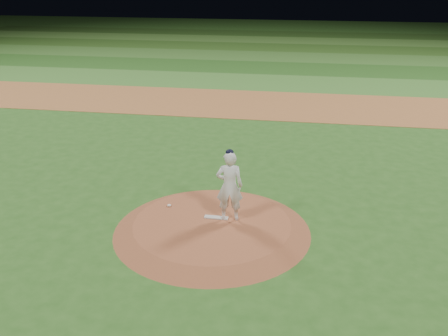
# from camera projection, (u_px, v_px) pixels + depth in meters

# --- Properties ---
(ground) EXTENTS (120.00, 120.00, 0.00)m
(ground) POSITION_uv_depth(u_px,v_px,m) (212.00, 231.00, 14.01)
(ground) COLOR #29571C
(ground) RESTS_ON ground
(infield_dirt_band) EXTENTS (70.00, 6.00, 0.02)m
(infield_dirt_band) POSITION_uv_depth(u_px,v_px,m) (261.00, 104.00, 26.80)
(infield_dirt_band) COLOR #9A5D30
(infield_dirt_band) RESTS_ON ground
(outfield_stripe_0) EXTENTS (70.00, 5.00, 0.02)m
(outfield_stripe_0) POSITION_uv_depth(u_px,v_px,m) (270.00, 83.00, 31.83)
(outfield_stripe_0) COLOR #386F28
(outfield_stripe_0) RESTS_ON ground
(outfield_stripe_1) EXTENTS (70.00, 5.00, 0.02)m
(outfield_stripe_1) POSITION_uv_depth(u_px,v_px,m) (275.00, 68.00, 36.40)
(outfield_stripe_1) COLOR #224F19
(outfield_stripe_1) RESTS_ON ground
(outfield_stripe_2) EXTENTS (70.00, 5.00, 0.02)m
(outfield_stripe_2) POSITION_uv_depth(u_px,v_px,m) (280.00, 57.00, 40.97)
(outfield_stripe_2) COLOR #356525
(outfield_stripe_2) RESTS_ON ground
(outfield_stripe_3) EXTENTS (70.00, 5.00, 0.02)m
(outfield_stripe_3) POSITION_uv_depth(u_px,v_px,m) (283.00, 48.00, 45.54)
(outfield_stripe_3) COLOR #284F19
(outfield_stripe_3) RESTS_ON ground
(outfield_stripe_4) EXTENTS (70.00, 5.00, 0.02)m
(outfield_stripe_4) POSITION_uv_depth(u_px,v_px,m) (286.00, 40.00, 50.11)
(outfield_stripe_4) COLOR #3C6C27
(outfield_stripe_4) RESTS_ON ground
(outfield_stripe_5) EXTENTS (70.00, 5.00, 0.02)m
(outfield_stripe_5) POSITION_uv_depth(u_px,v_px,m) (288.00, 34.00, 54.67)
(outfield_stripe_5) COLOR #224616
(outfield_stripe_5) RESTS_ON ground
(pitchers_mound) EXTENTS (5.50, 5.50, 0.25)m
(pitchers_mound) POSITION_uv_depth(u_px,v_px,m) (212.00, 227.00, 13.96)
(pitchers_mound) COLOR brown
(pitchers_mound) RESTS_ON ground
(pitching_rubber) EXTENTS (0.69, 0.18, 0.03)m
(pitching_rubber) POSITION_uv_depth(u_px,v_px,m) (216.00, 217.00, 14.17)
(pitching_rubber) COLOR beige
(pitching_rubber) RESTS_ON pitchers_mound
(rosin_bag) EXTENTS (0.12, 0.12, 0.07)m
(rosin_bag) POSITION_uv_depth(u_px,v_px,m) (169.00, 205.00, 14.85)
(rosin_bag) COLOR silver
(rosin_bag) RESTS_ON pitchers_mound
(pitcher_on_mound) EXTENTS (0.80, 0.57, 2.09)m
(pitcher_on_mound) POSITION_uv_depth(u_px,v_px,m) (229.00, 186.00, 13.74)
(pitcher_on_mound) COLOR silver
(pitcher_on_mound) RESTS_ON pitchers_mound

